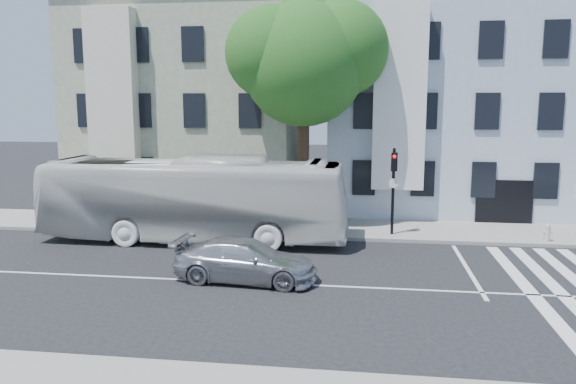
% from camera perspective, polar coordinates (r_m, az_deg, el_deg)
% --- Properties ---
extents(ground, '(120.00, 120.00, 0.00)m').
position_cam_1_polar(ground, '(18.42, -1.40, -9.30)').
color(ground, black).
rests_on(ground, ground).
extents(sidewalk_far, '(80.00, 4.00, 0.15)m').
position_cam_1_polar(sidewalk_far, '(26.05, 1.40, -3.62)').
color(sidewalk_far, gray).
rests_on(sidewalk_far, ground).
extents(building_left, '(12.00, 10.00, 11.00)m').
position_cam_1_polar(building_left, '(33.71, -9.24, 8.47)').
color(building_left, gray).
rests_on(building_left, ground).
extents(building_right, '(12.00, 10.00, 11.00)m').
position_cam_1_polar(building_right, '(32.53, 15.34, 8.24)').
color(building_right, '#A5B4C5').
rests_on(building_right, ground).
extents(street_tree, '(7.30, 5.90, 11.10)m').
position_cam_1_polar(street_tree, '(26.21, 1.79, 13.52)').
color(street_tree, '#2D2116').
rests_on(street_tree, ground).
extents(bus, '(3.11, 12.92, 3.59)m').
position_cam_1_polar(bus, '(23.87, -9.53, -0.70)').
color(bus, silver).
rests_on(bus, ground).
extents(sedan, '(2.31, 4.87, 1.37)m').
position_cam_1_polar(sedan, '(18.59, -4.35, -6.93)').
color(sedan, '#B4B6BC').
rests_on(sedan, ground).
extents(hedge, '(8.54, 1.79, 0.70)m').
position_cam_1_polar(hedge, '(26.07, -12.42, -2.87)').
color(hedge, '#255D1E').
rests_on(hedge, sidewalk_far).
extents(traffic_signal, '(0.41, 0.52, 3.89)m').
position_cam_1_polar(traffic_signal, '(24.32, 10.67, 1.15)').
color(traffic_signal, black).
rests_on(traffic_signal, ground).
extents(fire_hydrant, '(0.41, 0.24, 0.73)m').
position_cam_1_polar(fire_hydrant, '(25.47, 24.84, -3.73)').
color(fire_hydrant, '#B8B8B4').
rests_on(fire_hydrant, sidewalk_far).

